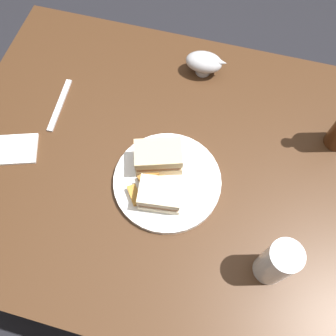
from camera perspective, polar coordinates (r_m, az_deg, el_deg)
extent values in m
plane|color=black|center=(1.66, 0.07, -10.17)|extent=(6.00, 6.00, 0.00)
cube|color=#422816|center=(1.31, 0.08, -6.11)|extent=(1.19, 0.91, 0.72)
cylinder|color=white|center=(0.95, -0.11, -2.08)|extent=(0.28, 0.28, 0.02)
cube|color=#CCB284|center=(0.95, -1.49, 1.14)|extent=(0.14, 0.11, 0.03)
cube|color=#8C5B3D|center=(0.93, -1.52, 1.71)|extent=(0.13, 0.10, 0.02)
cube|color=#CCB284|center=(0.92, -1.55, 2.30)|extent=(0.14, 0.11, 0.03)
cube|color=beige|center=(0.91, -1.19, -4.56)|extent=(0.11, 0.09, 0.02)
cube|color=#8C5B3D|center=(0.90, -1.21, -4.15)|extent=(0.11, 0.08, 0.02)
cube|color=beige|center=(0.88, -1.24, -3.73)|extent=(0.11, 0.09, 0.02)
cube|color=gold|center=(0.93, -2.53, -2.90)|extent=(0.05, 0.06, 0.02)
cube|color=gold|center=(0.95, -2.51, -0.35)|extent=(0.03, 0.05, 0.01)
cube|color=#B77F33|center=(0.92, -5.25, -4.22)|extent=(0.05, 0.05, 0.02)
cube|color=#AD702D|center=(0.94, -3.10, -1.29)|extent=(0.05, 0.05, 0.02)
cylinder|color=white|center=(0.85, 16.59, -13.97)|extent=(0.07, 0.07, 0.16)
cylinder|color=orange|center=(0.89, 15.80, -14.58)|extent=(0.06, 0.06, 0.07)
cylinder|color=#B7B7BC|center=(1.15, 5.45, 14.96)|extent=(0.04, 0.04, 0.02)
ellipsoid|color=#B7B7BC|center=(1.12, 5.61, 16.09)|extent=(0.11, 0.07, 0.06)
ellipsoid|color=#381E0F|center=(1.12, 5.65, 16.33)|extent=(0.09, 0.06, 0.02)
cone|color=#B7B7BC|center=(1.11, 8.37, 15.94)|extent=(0.03, 0.03, 0.02)
cube|color=white|center=(1.08, -22.50, 2.71)|extent=(0.13, 0.12, 0.01)
cube|color=silver|center=(1.12, -16.50, 9.42)|extent=(0.03, 0.18, 0.01)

